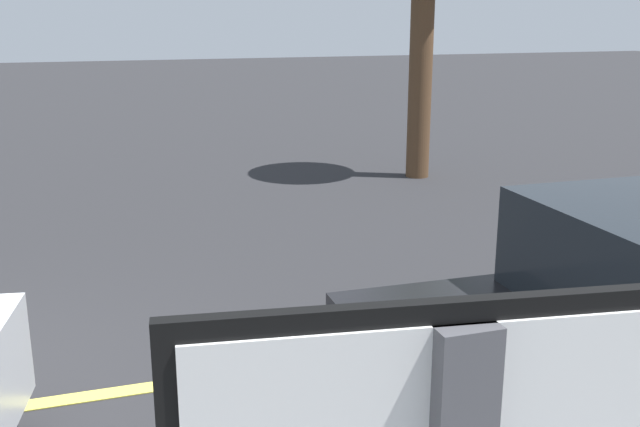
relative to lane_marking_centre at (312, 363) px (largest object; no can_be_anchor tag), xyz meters
name	(u,v)px	position (x,y,z in m)	size (l,w,h in m)	color
lane_marking_centre	(312,363)	(0.00, 0.00, 0.00)	(28.00, 0.16, 0.01)	#E0D14C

